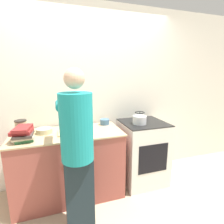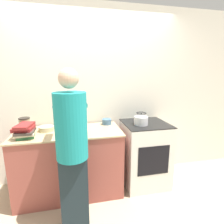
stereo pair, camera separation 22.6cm
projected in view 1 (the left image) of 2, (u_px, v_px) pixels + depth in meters
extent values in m
plane|color=tan|center=(102.00, 203.00, 2.24)|extent=(12.00, 12.00, 0.00)
cube|color=silver|center=(89.00, 96.00, 2.60)|extent=(8.00, 0.05, 2.60)
cube|color=#9E4C42|center=(70.00, 165.00, 2.33)|extent=(1.36, 0.63, 0.87)
cube|color=tan|center=(68.00, 133.00, 2.23)|extent=(1.38, 0.65, 0.02)
cube|color=silver|center=(142.00, 152.00, 2.65)|extent=(0.63, 0.62, 0.92)
cube|color=black|center=(144.00, 123.00, 2.54)|extent=(0.63, 0.62, 0.01)
cube|color=black|center=(153.00, 159.00, 2.35)|extent=(0.44, 0.01, 0.41)
cube|color=#1C2930|center=(80.00, 194.00, 1.82)|extent=(0.28, 0.17, 0.80)
cylinder|color=teal|center=(77.00, 127.00, 1.66)|extent=(0.32, 0.32, 0.66)
sphere|color=#D1A889|center=(74.00, 78.00, 1.56)|extent=(0.19, 0.19, 0.19)
cylinder|color=teal|center=(60.00, 105.00, 1.85)|extent=(0.09, 0.30, 0.09)
cylinder|color=teal|center=(85.00, 104.00, 1.93)|extent=(0.09, 0.30, 0.09)
cube|color=tan|center=(72.00, 132.00, 2.22)|extent=(0.36, 0.23, 0.02)
cube|color=silver|center=(71.00, 131.00, 2.24)|extent=(0.12, 0.06, 0.01)
cube|color=black|center=(63.00, 132.00, 2.20)|extent=(0.08, 0.04, 0.01)
cylinder|color=silver|center=(140.00, 120.00, 2.44)|extent=(0.19, 0.19, 0.12)
cone|color=silver|center=(140.00, 115.00, 2.43)|extent=(0.15, 0.15, 0.03)
sphere|color=black|center=(140.00, 113.00, 2.42)|extent=(0.02, 0.02, 0.02)
torus|color=black|center=(140.00, 112.00, 2.42)|extent=(0.14, 0.14, 0.01)
cylinder|color=#C6B789|center=(44.00, 131.00, 2.20)|extent=(0.20, 0.20, 0.06)
cylinder|color=#426684|center=(105.00, 122.00, 2.57)|extent=(0.14, 0.14, 0.08)
cylinder|color=tan|center=(21.00, 128.00, 2.13)|extent=(0.13, 0.13, 0.17)
cylinder|color=#28231E|center=(20.00, 121.00, 2.11)|extent=(0.14, 0.14, 0.01)
cube|color=#2D663D|center=(24.00, 139.00, 1.97)|extent=(0.21, 0.24, 0.04)
cube|color=beige|center=(23.00, 137.00, 1.95)|extent=(0.24, 0.25, 0.02)
cube|color=#423833|center=(24.00, 135.00, 1.94)|extent=(0.20, 0.25, 0.03)
cube|color=maroon|center=(22.00, 131.00, 1.94)|extent=(0.23, 0.23, 0.04)
cube|color=maroon|center=(23.00, 128.00, 1.93)|extent=(0.19, 0.29, 0.03)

